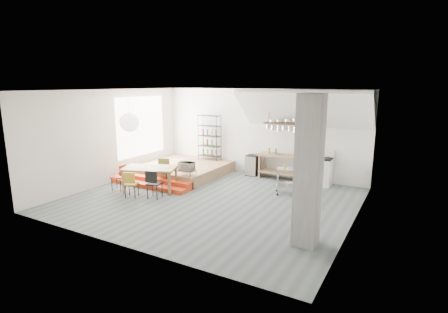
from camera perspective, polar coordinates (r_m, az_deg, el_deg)
The scene contains 26 objects.
floor at distance 10.46m, azimuth -2.19°, elevation -7.04°, with size 8.00×8.00×0.00m, color #515B5D.
wall_back at distance 13.13m, azimuth 5.77°, elevation 3.97°, with size 8.00×0.04×3.20m, color silver.
wall_left at distance 12.60m, azimuth -17.98°, elevation 3.12°, with size 0.04×7.00×3.20m, color silver.
wall_right at distance 8.70m, azimuth 20.80°, elevation -0.78°, with size 0.04×7.00×3.20m, color silver.
ceiling at distance 9.90m, azimuth -2.34°, elevation 10.76°, with size 8.00×7.00×0.02m, color white.
slope_ceiling at distance 11.86m, azimuth 12.74°, elevation 7.51°, with size 4.40×1.80×0.15m, color white.
window_pane at distance 13.61m, azimuth -13.35°, elevation 4.83°, with size 0.02×2.50×2.20m, color white.
platform at distance 13.35m, azimuth -6.87°, elevation -2.05°, with size 3.00×3.00×0.40m, color #8F6747.
step_lower at distance 11.92m, azimuth -12.40°, elevation -4.60°, with size 3.00×0.35×0.13m, color red.
step_upper at distance 12.16m, azimuth -11.32°, elevation -3.91°, with size 3.00×0.35×0.27m, color red.
concrete_column at distance 7.40m, azimuth 13.64°, elevation -2.45°, with size 0.50×0.50×3.20m, color slate.
kitchen_counter at distance 12.59m, azimuth 9.63°, elevation -0.99°, with size 1.80×0.60×0.91m.
stove at distance 12.24m, azimuth 15.79°, elevation -2.34°, with size 0.60×0.60×1.18m.
pot_rack at distance 12.14m, azimuth 9.61°, elevation 5.01°, with size 1.20×0.50×1.43m.
wire_shelving at distance 13.83m, azimuth -2.38°, elevation 3.27°, with size 0.88×0.38×1.80m.
microwave_shelf at distance 11.65m, azimuth -6.16°, elevation -2.33°, with size 0.60×0.40×0.16m.
paper_lantern at distance 11.30m, azimuth -15.21°, elevation 5.41°, with size 0.60×0.60×0.60m, color white.
dining_table at distance 11.34m, azimuth -11.99°, elevation -2.14°, with size 1.87×1.47×0.78m.
chair_mustard at distance 10.86m, azimuth -15.00°, elevation -4.08°, with size 0.48×0.48×0.80m.
chair_black at distance 10.61m, azimuth -11.49°, elevation -4.08°, with size 0.47×0.47×0.87m.
chair_olive at distance 12.00m, azimuth -9.90°, elevation -2.08°, with size 0.54×0.54×0.89m.
chair_red at distance 11.75m, azimuth -16.61°, elevation -2.87°, with size 0.47×0.47×0.84m.
rolling_cart at distance 11.00m, azimuth 10.74°, elevation -3.43°, with size 0.93×0.73×0.81m.
mini_fridge at distance 13.13m, azimuth 4.72°, elevation -1.41°, with size 0.45×0.45×0.77m, color black.
microwave at distance 11.62m, azimuth -6.18°, elevation -1.57°, with size 0.50×0.34×0.28m, color beige.
bowl at distance 12.56m, azimuth 8.56°, elevation 0.47°, with size 0.22×0.22×0.05m, color silver.
Camera 1 is at (5.20, -8.43, 3.38)m, focal length 28.00 mm.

